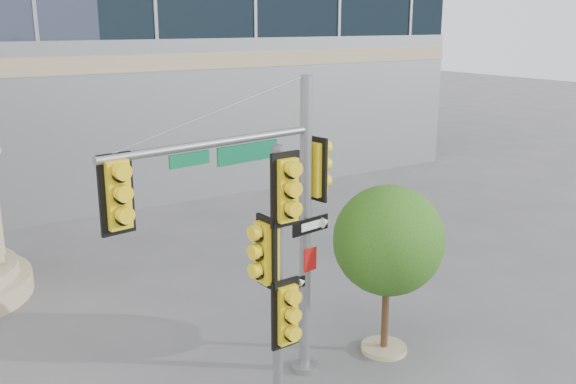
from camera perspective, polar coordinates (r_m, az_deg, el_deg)
main_signal_pole at (r=11.02m, az=-2.31°, el=-1.27°), size 4.42×1.06×5.71m
secondary_signal_pole at (r=10.38m, az=-0.83°, el=-6.65°), size 0.83×0.61×4.76m
street_tree at (r=12.94m, az=8.98°, el=-4.61°), size 2.26×2.21×3.53m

